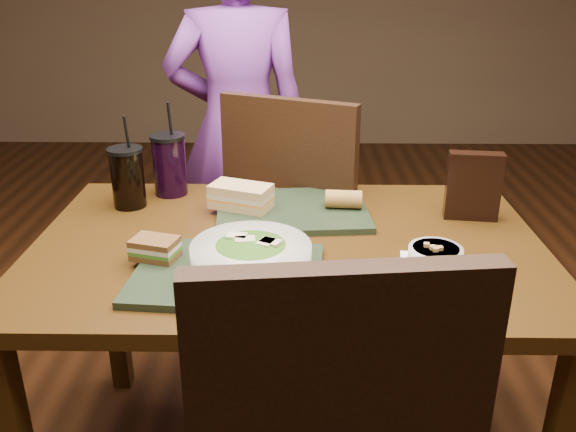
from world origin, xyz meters
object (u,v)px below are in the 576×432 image
object	(u,v)px
diner	(238,129)
baguette_near	(303,282)
dining_table	(288,272)
salad_bowl	(251,258)
chip_bag	(473,186)
soup_bowl	(435,257)
tray_far	(292,211)
sandwich_near	(155,248)
chair_far	(288,224)
cup_berry	(170,164)
sandwich_far	(241,196)
tray_near	(228,274)
baguette_far	(343,199)
cup_cola	(128,177)

from	to	relation	value
diner	baguette_near	world-z (taller)	diner
dining_table	salad_bowl	bearing A→B (deg)	-109.39
baguette_near	chip_bag	size ratio (longest dim) A/B	0.57
dining_table	soup_bowl	size ratio (longest dim) A/B	7.65
tray_far	sandwich_near	world-z (taller)	sandwich_near
soup_bowl	baguette_near	size ratio (longest dim) A/B	1.57
chair_far	salad_bowl	world-z (taller)	chair_far
cup_berry	sandwich_far	bearing A→B (deg)	-33.87
tray_far	chip_bag	distance (m)	0.50
chip_bag	diner	bearing A→B (deg)	138.59
tray_near	tray_far	world-z (taller)	same
sandwich_near	baguette_near	size ratio (longest dim) A/B	1.11
dining_table	cup_berry	world-z (taller)	cup_berry
tray_far	sandwich_near	xyz separation A→B (m)	(-0.32, -0.32, 0.03)
tray_far	baguette_near	size ratio (longest dim) A/B	3.87
baguette_far	sandwich_far	bearing A→B (deg)	-179.70
salad_bowl	baguette_near	size ratio (longest dim) A/B	2.44
tray_far	salad_bowl	size ratio (longest dim) A/B	1.58
sandwich_near	chip_bag	xyz separation A→B (m)	(0.81, 0.29, 0.05)
tray_near	dining_table	bearing A→B (deg)	55.73
dining_table	baguette_far	xyz separation A→B (m)	(0.15, 0.19, 0.13)
diner	baguette_far	xyz separation A→B (m)	(0.37, -0.79, 0.01)
tray_near	cup_berry	size ratio (longest dim) A/B	1.46
sandwich_near	cup_cola	xyz separation A→B (m)	(-0.15, 0.37, 0.05)
tray_far	cup_cola	xyz separation A→B (m)	(-0.47, 0.05, 0.08)
tray_near	soup_bowl	bearing A→B (deg)	6.33
cup_berry	chip_bag	size ratio (longest dim) A/B	1.52
baguette_far	dining_table	bearing A→B (deg)	-129.46
soup_bowl	cup_cola	xyz separation A→B (m)	(-0.81, 0.38, 0.06)
chair_far	tray_far	bearing A→B (deg)	-87.42
tray_far	salad_bowl	distance (m)	0.42
cup_berry	baguette_near	bearing A→B (deg)	-57.83
baguette_far	chip_bag	distance (m)	0.36
diner	chair_far	bearing A→B (deg)	108.14
tray_near	tray_far	distance (m)	0.41
baguette_near	dining_table	bearing A→B (deg)	96.89
chair_far	cup_berry	bearing A→B (deg)	-154.28
tray_near	soup_bowl	distance (m)	0.48
dining_table	cup_berry	bearing A→B (deg)	137.06
soup_bowl	salad_bowl	bearing A→B (deg)	-169.59
dining_table	baguette_near	bearing A→B (deg)	-83.11
salad_bowl	diner	bearing A→B (deg)	96.55
tray_near	baguette_far	world-z (taller)	baguette_far
diner	chip_bag	distance (m)	1.09
chip_bag	chair_far	bearing A→B (deg)	152.55
sandwich_far	baguette_near	world-z (taller)	sandwich_far
baguette_far	cup_cola	xyz separation A→B (m)	(-0.62, 0.05, 0.05)
cup_berry	cup_cola	bearing A→B (deg)	-134.28
dining_table	cup_cola	world-z (taller)	cup_cola
soup_bowl	sandwich_far	distance (m)	0.58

